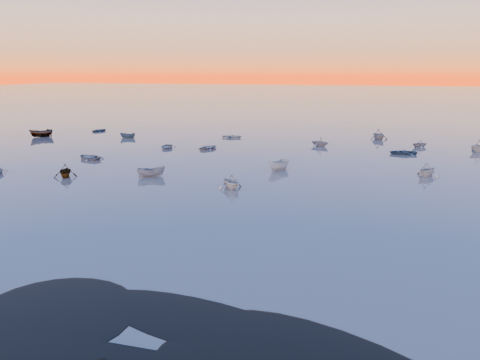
% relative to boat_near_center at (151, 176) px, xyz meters
% --- Properties ---
extents(ground, '(600.00, 600.00, 0.00)m').
position_rel_boat_near_center_xyz_m(ground, '(9.41, 67.77, 0.00)').
color(ground, slate).
rests_on(ground, ground).
extents(mud_lobes, '(140.00, 6.00, 0.07)m').
position_rel_boat_near_center_xyz_m(mud_lobes, '(9.41, -33.23, 0.01)').
color(mud_lobes, black).
rests_on(mud_lobes, ground).
extents(moored_fleet, '(124.00, 58.00, 1.20)m').
position_rel_boat_near_center_xyz_m(moored_fleet, '(9.41, 20.77, 0.00)').
color(moored_fleet, silver).
rests_on(moored_fleet, ground).
extents(boat_near_center, '(3.11, 3.95, 1.27)m').
position_rel_boat_near_center_xyz_m(boat_near_center, '(0.00, 0.00, 0.00)').
color(boat_near_center, gray).
rests_on(boat_near_center, ground).
extents(boat_near_right, '(3.80, 3.78, 1.29)m').
position_rel_boat_near_center_xyz_m(boat_near_right, '(11.72, -3.08, 0.00)').
color(boat_near_right, silver).
rests_on(boat_near_right, ground).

